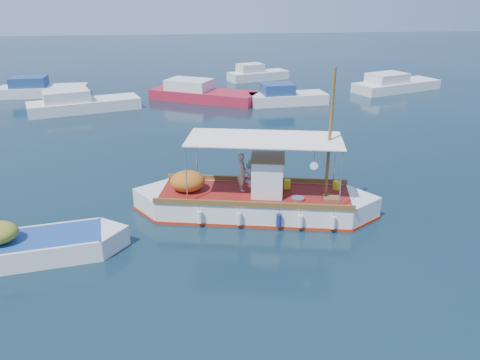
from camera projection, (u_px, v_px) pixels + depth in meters
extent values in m
plane|color=black|center=(252.00, 219.00, 18.27)|extent=(160.00, 160.00, 0.00)
cube|color=white|center=(254.00, 206.00, 18.56)|extent=(7.72, 3.94, 1.08)
cube|color=white|center=(163.00, 202.00, 18.86)|extent=(2.41, 2.41, 1.08)
cube|color=white|center=(348.00, 209.00, 18.26)|extent=(2.41, 2.41, 1.08)
cube|color=#A72910|center=(254.00, 213.00, 18.68)|extent=(7.84, 4.04, 0.18)
cube|color=maroon|center=(255.00, 194.00, 18.36)|extent=(7.68, 3.75, 0.06)
cube|color=brown|center=(256.00, 179.00, 19.46)|extent=(7.33, 1.66, 0.20)
cube|color=brown|center=(253.00, 204.00, 17.18)|extent=(7.33, 1.66, 0.20)
cube|color=white|center=(267.00, 176.00, 18.03)|extent=(1.42, 1.50, 1.47)
cube|color=brown|center=(268.00, 157.00, 17.74)|extent=(1.54, 1.61, 0.06)
cylinder|color=slate|center=(250.00, 171.00, 17.68)|extent=(0.31, 0.53, 0.49)
cylinder|color=slate|center=(252.00, 166.00, 18.26)|extent=(0.31, 0.53, 0.49)
cylinder|color=slate|center=(251.00, 181.00, 18.18)|extent=(0.31, 0.53, 0.49)
cylinder|color=brown|center=(330.00, 135.00, 17.20)|extent=(0.14, 0.14, 4.91)
cylinder|color=brown|center=(308.00, 144.00, 17.41)|extent=(1.75, 0.45, 0.08)
cylinder|color=silver|center=(197.00, 156.00, 19.13)|extent=(0.05, 0.05, 2.21)
cylinder|color=silver|center=(186.00, 175.00, 17.14)|extent=(0.05, 0.05, 2.21)
cylinder|color=silver|center=(335.00, 160.00, 18.67)|extent=(0.05, 0.05, 2.21)
cylinder|color=silver|center=(341.00, 180.00, 16.68)|extent=(0.05, 0.05, 2.21)
cube|color=white|center=(264.00, 139.00, 17.48)|extent=(6.16, 3.52, 0.04)
ellipsoid|color=#C0621C|center=(187.00, 181.00, 18.42)|extent=(1.59, 1.43, 0.83)
cube|color=yellow|center=(287.00, 184.00, 18.67)|extent=(0.28, 0.22, 0.39)
cylinder|color=yellow|center=(337.00, 185.00, 18.66)|extent=(0.35, 0.35, 0.33)
cube|color=brown|center=(331.00, 199.00, 17.73)|extent=(0.72, 0.57, 0.12)
cylinder|color=#B2B2B2|center=(298.00, 199.00, 17.70)|extent=(0.58, 0.58, 0.12)
cylinder|color=white|center=(314.00, 166.00, 16.62)|extent=(0.29, 0.09, 0.29)
cylinder|color=white|center=(200.00, 217.00, 17.42)|extent=(0.23, 0.23, 0.47)
cylinder|color=navy|center=(279.00, 220.00, 17.17)|extent=(0.23, 0.23, 0.47)
cylinder|color=white|center=(333.00, 222.00, 17.01)|extent=(0.23, 0.23, 0.47)
imported|color=#A59C89|center=(242.00, 172.00, 18.33)|extent=(0.42, 0.60, 1.55)
cube|color=white|center=(28.00, 251.00, 15.52)|extent=(4.99, 2.59, 0.93)
cube|color=white|center=(103.00, 241.00, 16.13)|extent=(1.83, 1.83, 0.93)
cube|color=navy|center=(26.00, 239.00, 15.35)|extent=(4.96, 2.39, 0.05)
cube|color=silver|center=(85.00, 107.00, 34.23)|extent=(8.17, 4.67, 1.00)
cube|color=silver|center=(66.00, 96.00, 33.44)|extent=(3.60, 2.90, 0.80)
cube|color=#AA1C31|center=(204.00, 97.00, 37.39)|extent=(8.86, 6.54, 1.00)
cube|color=silver|center=(189.00, 84.00, 37.48)|extent=(4.15, 3.73, 0.80)
cube|color=silver|center=(288.00, 100.00, 36.32)|extent=(6.08, 2.74, 1.00)
cube|color=navy|center=(278.00, 89.00, 35.80)|extent=(2.53, 2.08, 0.80)
cube|color=silver|center=(396.00, 87.00, 41.01)|extent=(8.45, 5.29, 1.00)
cube|color=silver|center=(387.00, 78.00, 40.14)|extent=(3.80, 3.21, 0.80)
cube|color=silver|center=(44.00, 92.00, 39.04)|extent=(7.03, 2.56, 1.00)
cube|color=navy|center=(29.00, 82.00, 38.55)|extent=(2.85, 2.06, 0.80)
cube|color=silver|center=(258.00, 77.00, 45.84)|extent=(6.22, 3.80, 1.00)
cube|color=silver|center=(250.00, 68.00, 45.14)|extent=(2.78, 2.37, 0.80)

